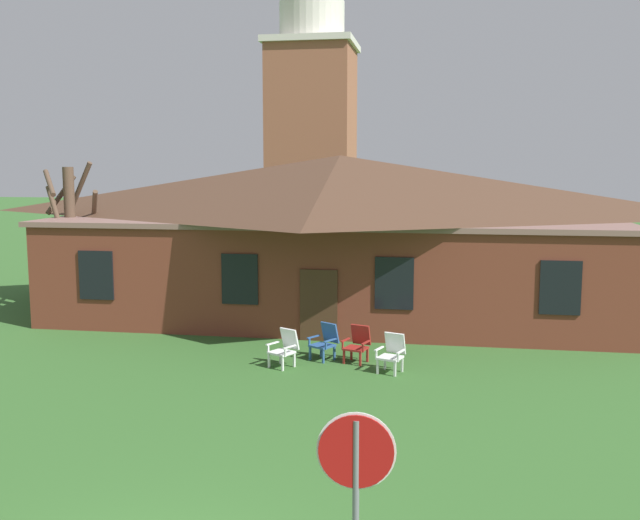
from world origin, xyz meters
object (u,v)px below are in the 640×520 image
object	(u,v)px
lawn_chair_by_porch	(285,347)
lawn_chair_left_end	(358,343)
stop_sign	(356,485)
lawn_chair_middle	(392,352)
lawn_chair_near_door	(325,341)

from	to	relation	value
lawn_chair_by_porch	lawn_chair_left_end	bearing A→B (deg)	22.05
lawn_chair_by_porch	lawn_chair_left_end	size ratio (longest dim) A/B	1.00
stop_sign	lawn_chair_middle	world-z (taller)	stop_sign
stop_sign	lawn_chair_middle	xyz separation A→B (m)	(-0.31, 10.43, -1.38)
lawn_chair_by_porch	lawn_chair_middle	bearing A→B (deg)	-0.54
lawn_chair_by_porch	lawn_chair_near_door	xyz separation A→B (m)	(0.91, 0.85, 0.00)
lawn_chair_near_door	lawn_chair_left_end	distance (m)	0.89
lawn_chair_near_door	lawn_chair_left_end	size ratio (longest dim) A/B	1.00
lawn_chair_left_end	lawn_chair_middle	distance (m)	1.20
lawn_chair_left_end	lawn_chair_middle	bearing A→B (deg)	-38.59
stop_sign	lawn_chair_near_door	bearing A→B (deg)	100.64
stop_sign	lawn_chair_left_end	distance (m)	11.33
stop_sign	lawn_chair_middle	distance (m)	10.53
lawn_chair_by_porch	lawn_chair_middle	size ratio (longest dim) A/B	1.00
lawn_chair_near_door	lawn_chair_left_end	xyz separation A→B (m)	(0.88, -0.13, 0.00)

